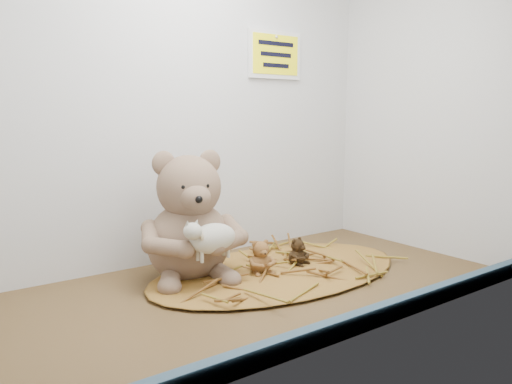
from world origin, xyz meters
TOP-DOWN VIEW (x-y plane):
  - alcove_shell at (0.00, 9.00)cm, footprint 120.40×60.20cm
  - front_rail at (0.00, -28.80)cm, footprint 119.28×2.20cm
  - straw_bed at (13.03, 5.46)cm, footprint 68.25×39.63cm
  - main_teddy at (-6.17, 15.24)cm, footprint 30.22×31.16cm
  - toy_lamb at (-6.17, 4.46)cm, footprint 14.25×8.70cm
  - mini_teddy_tan at (7.36, 5.47)cm, footprint 7.76×8.03cm
  - mini_teddy_brown at (18.71, 5.45)cm, footprint 6.92×7.13cm
  - wall_sign at (30.00, 29.40)cm, footprint 16.00×1.20cm

SIDE VIEW (x-z plane):
  - straw_bed at x=13.03cm, z-range 0.00..1.32cm
  - front_rail at x=0.00cm, z-range 0.00..3.60cm
  - mini_teddy_brown at x=18.71cm, z-range 1.32..8.15cm
  - mini_teddy_tan at x=7.36cm, z-range 1.32..9.33cm
  - toy_lamb at x=-6.17cm, z-range 7.03..16.24cm
  - main_teddy at x=-6.17cm, z-range 0.00..30.08cm
  - alcove_shell at x=0.00cm, z-range -0.20..90.20cm
  - wall_sign at x=30.00cm, z-range 49.50..60.50cm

